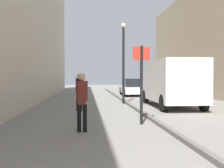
{
  "coord_description": "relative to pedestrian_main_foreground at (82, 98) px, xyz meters",
  "views": [
    {
      "loc": [
        -0.75,
        -1.01,
        1.57
      ],
      "look_at": [
        0.34,
        10.25,
        1.27
      ],
      "focal_mm": 41.11,
      "sensor_mm": 36.0,
      "label": 1
    }
  ],
  "objects": [
    {
      "name": "lamp_post",
      "position": [
        2.29,
        7.73,
        1.75
      ],
      "size": [
        0.28,
        0.28,
        4.76
      ],
      "color": "black",
      "rests_on": "ground_plane"
    },
    {
      "name": "pedestrian_mid_block",
      "position": [
        -0.22,
        4.71,
        0.04
      ],
      "size": [
        0.34,
        0.23,
        1.75
      ],
      "rotation": [
        0.0,
        0.0,
        -0.18
      ],
      "color": "black",
      "rests_on": "ground_plane"
    },
    {
      "name": "ground_plane",
      "position": [
        0.9,
        5.67,
        -0.97
      ],
      "size": [
        80.0,
        80.0,
        0.0
      ],
      "primitive_type": "plane",
      "color": "gray"
    },
    {
      "name": "street_sign_post",
      "position": [
        1.94,
        1.01,
        0.57
      ],
      "size": [
        0.6,
        0.13,
        2.6
      ],
      "rotation": [
        0.0,
        0.0,
        3.31
      ],
      "color": "black",
      "rests_on": "ground_plane"
    },
    {
      "name": "pedestrian_main_foreground",
      "position": [
        0.0,
        0.0,
        0.0
      ],
      "size": [
        0.33,
        0.22,
        1.68
      ],
      "rotation": [
        0.0,
        0.0,
        3.07
      ],
      "color": "black",
      "rests_on": "ground_plane"
    },
    {
      "name": "kerb_strip",
      "position": [
        2.48,
        5.67,
        -0.91
      ],
      "size": [
        0.16,
        40.0,
        0.12
      ],
      "primitive_type": "cube",
      "color": "#615F5B",
      "rests_on": "ground_plane"
    },
    {
      "name": "delivery_van",
      "position": [
        4.56,
        5.86,
        0.33
      ],
      "size": [
        2.21,
        5.6,
        2.42
      ],
      "rotation": [
        0.0,
        0.0,
        -0.02
      ],
      "color": "silver",
      "rests_on": "ground_plane"
    },
    {
      "name": "parked_car",
      "position": [
        4.03,
        14.38,
        -0.26
      ],
      "size": [
        1.88,
        4.22,
        1.45
      ],
      "rotation": [
        0.0,
        0.0,
        -0.01
      ],
      "color": "silver",
      "rests_on": "ground_plane"
    }
  ]
}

